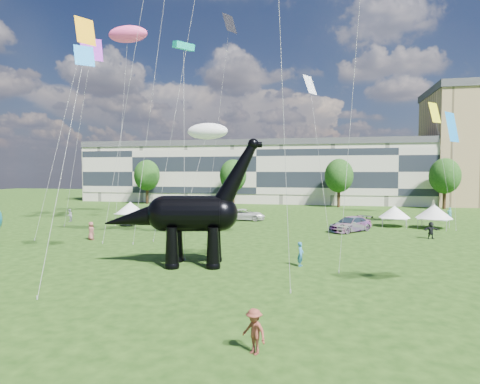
# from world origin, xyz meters

# --- Properties ---
(ground) EXTENTS (220.00, 220.00, 0.00)m
(ground) POSITION_xyz_m (0.00, 0.00, 0.00)
(ground) COLOR #16330C
(ground) RESTS_ON ground
(terrace_row) EXTENTS (78.00, 11.00, 12.00)m
(terrace_row) POSITION_xyz_m (-8.00, 62.00, 6.00)
(terrace_row) COLOR beige
(terrace_row) RESTS_ON ground
(tree_far_left) EXTENTS (5.20, 5.20, 9.44)m
(tree_far_left) POSITION_xyz_m (-30.00, 53.00, 6.29)
(tree_far_left) COLOR #382314
(tree_far_left) RESTS_ON ground
(tree_mid_left) EXTENTS (5.20, 5.20, 9.44)m
(tree_mid_left) POSITION_xyz_m (-12.00, 53.00, 6.29)
(tree_mid_left) COLOR #382314
(tree_mid_left) RESTS_ON ground
(tree_mid_right) EXTENTS (5.20, 5.20, 9.44)m
(tree_mid_right) POSITION_xyz_m (8.00, 53.00, 6.29)
(tree_mid_right) COLOR #382314
(tree_mid_right) RESTS_ON ground
(tree_far_right) EXTENTS (5.20, 5.20, 9.44)m
(tree_far_right) POSITION_xyz_m (26.00, 53.00, 6.29)
(tree_far_right) COLOR #382314
(tree_far_right) RESTS_ON ground
(dinosaur_sculpture) EXTENTS (11.39, 4.11, 9.28)m
(dinosaur_sculpture) POSITION_xyz_m (-4.14, 3.85, 3.50)
(dinosaur_sculpture) COLOR black
(dinosaur_sculpture) RESTS_ON ground
(car_silver) EXTENTS (2.22, 4.60, 1.51)m
(car_silver) POSITION_xyz_m (-17.81, 22.92, 0.76)
(car_silver) COLOR #A2A1A6
(car_silver) RESTS_ON ground
(car_grey) EXTENTS (4.74, 2.30, 1.50)m
(car_grey) POSITION_xyz_m (-7.75, 20.67, 0.75)
(car_grey) COLOR slate
(car_grey) RESTS_ON ground
(car_white) EXTENTS (5.56, 2.73, 1.52)m
(car_white) POSITION_xyz_m (-5.10, 29.91, 0.76)
(car_white) COLOR silver
(car_white) RESTS_ON ground
(car_dark) EXTENTS (5.44, 5.75, 1.64)m
(car_dark) POSITION_xyz_m (8.19, 22.43, 0.82)
(car_dark) COLOR #595960
(car_dark) RESTS_ON ground
(gazebo_near) EXTENTS (4.12, 4.12, 2.51)m
(gazebo_near) POSITION_xyz_m (13.62, 27.63, 1.76)
(gazebo_near) COLOR white
(gazebo_near) RESTS_ON ground
(gazebo_far) EXTENTS (5.18, 5.18, 2.79)m
(gazebo_far) POSITION_xyz_m (17.81, 26.84, 1.96)
(gazebo_far) COLOR white
(gazebo_far) RESTS_ON ground
(gazebo_left) EXTENTS (4.70, 4.70, 2.61)m
(gazebo_left) POSITION_xyz_m (-19.55, 25.39, 1.83)
(gazebo_left) COLOR white
(gazebo_left) RESTS_ON ground
(visitors) EXTENTS (50.08, 45.18, 1.77)m
(visitors) POSITION_xyz_m (-1.42, 13.96, 0.85)
(visitors) COLOR teal
(visitors) RESTS_ON ground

